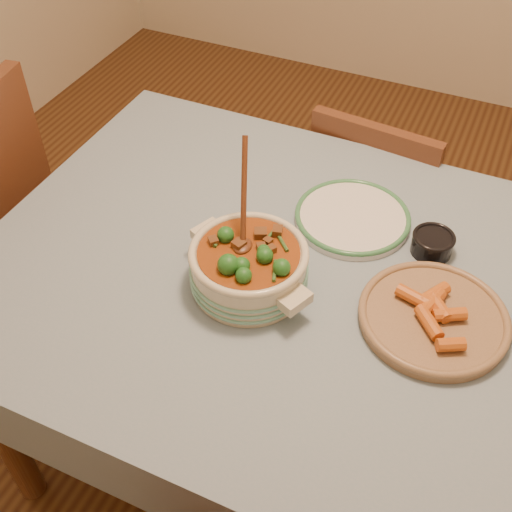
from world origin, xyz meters
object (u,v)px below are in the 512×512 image
(stew_casserole, at_px, (249,264))
(white_plate, at_px, (352,217))
(chair_far, at_px, (375,205))
(fried_plate, at_px, (434,316))
(dining_table, at_px, (342,317))
(condiment_bowl, at_px, (433,243))

(stew_casserole, height_order, white_plate, stew_casserole)
(white_plate, distance_m, chair_far, 0.53)
(white_plate, xyz_separation_m, chair_far, (-0.03, 0.43, -0.31))
(fried_plate, relative_size, chair_far, 0.40)
(dining_table, height_order, stew_casserole, stew_casserole)
(stew_casserole, bearing_deg, white_plate, 64.13)
(dining_table, height_order, fried_plate, fried_plate)
(stew_casserole, bearing_deg, chair_far, 81.55)
(dining_table, xyz_separation_m, condiment_bowl, (0.14, 0.19, 0.12))
(condiment_bowl, height_order, fried_plate, same)
(fried_plate, distance_m, chair_far, 0.79)
(stew_casserole, relative_size, fried_plate, 1.01)
(stew_casserole, distance_m, chair_far, 0.82)
(condiment_bowl, bearing_deg, white_plate, 172.49)
(dining_table, relative_size, condiment_bowl, 16.14)
(fried_plate, bearing_deg, white_plate, 137.09)
(dining_table, xyz_separation_m, fried_plate, (0.19, -0.01, 0.11))
(white_plate, relative_size, fried_plate, 1.02)
(stew_casserole, distance_m, fried_plate, 0.40)
(stew_casserole, distance_m, condiment_bowl, 0.43)
(condiment_bowl, relative_size, chair_far, 0.13)
(chair_far, bearing_deg, condiment_bowl, 122.45)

